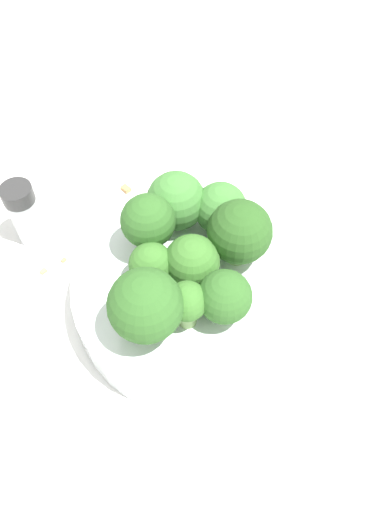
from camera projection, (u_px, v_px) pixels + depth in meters
ground_plane at (192, 304)px, 0.47m from camera, size 3.00×3.00×0.00m
bowl at (192, 292)px, 0.45m from camera, size 0.21×0.21×0.04m
broccoli_floret_0 at (197, 261)px, 0.41m from camera, size 0.05×0.05×0.05m
broccoli_floret_1 at (176, 201)px, 0.45m from camera, size 0.05×0.05×0.06m
broccoli_floret_2 at (220, 209)px, 0.45m from camera, size 0.05×0.05×0.05m
broccoli_floret_3 at (187, 303)px, 0.39m from camera, size 0.03×0.03×0.05m
broccoli_floret_4 at (151, 220)px, 0.42m from camera, size 0.05×0.05×0.06m
broccoli_floret_5 at (240, 233)px, 0.42m from camera, size 0.06×0.06×0.06m
broccoli_floret_6 at (146, 306)px, 0.37m from camera, size 0.06×0.06×0.07m
broccoli_floret_7 at (225, 297)px, 0.39m from camera, size 0.04×0.04×0.05m
broccoli_floret_8 at (152, 266)px, 0.41m from camera, size 0.04×0.04×0.05m
pepper_shaker at (25, 214)px, 0.49m from camera, size 0.03×0.03×0.07m
almond_crumb_0 at (63, 259)px, 0.50m from camera, size 0.01×0.00×0.01m
almond_crumb_1 at (43, 270)px, 0.49m from camera, size 0.01×0.00×0.01m
almond_crumb_2 at (126, 187)px, 0.55m from camera, size 0.01×0.01×0.01m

